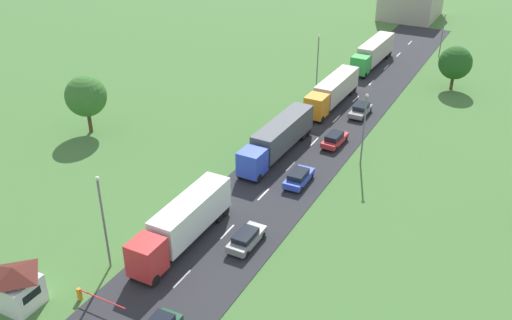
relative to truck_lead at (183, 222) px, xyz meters
name	(u,v)px	position (x,y,z in m)	size (l,w,h in m)	color
road	(260,198)	(2.53, 9.52, -2.18)	(10.00, 140.00, 0.06)	#2B2B30
lane_marking_centre	(246,213)	(2.53, 6.58, -2.14)	(0.16, 124.09, 0.01)	white
truck_lead	(183,222)	(0.00, 0.00, 0.00)	(2.51, 12.46, 3.78)	red
truck_second	(278,137)	(0.04, 18.73, -0.05)	(2.72, 14.17, 3.68)	blue
truck_third	(333,91)	(0.35, 34.96, -0.10)	(2.70, 13.51, 3.55)	orange
truck_fourth	(373,52)	(0.19, 53.32, 0.00)	(2.81, 13.91, 3.80)	green
car_second	(246,238)	(5.01, 2.13, -1.38)	(1.82, 4.38, 1.46)	gray
car_third	(299,177)	(4.79, 13.78, -1.36)	(1.96, 4.40, 1.50)	blue
car_fourth	(335,139)	(4.92, 23.78, -1.36)	(1.94, 4.44, 1.52)	red
car_fifth	(361,110)	(4.86, 33.40, -1.38)	(1.93, 4.41, 1.48)	gray
guard_booth	(17,286)	(-6.63, -12.17, -0.43)	(3.40, 3.25, 3.53)	white
barrier_gate	(87,296)	(-2.28, -9.67, -1.52)	(4.64, 0.28, 1.05)	orange
person_lead	(25,289)	(-6.72, -11.52, -1.25)	(0.38, 0.24, 1.81)	gray
lamppost_lead	(103,218)	(-3.65, -5.50, 2.57)	(0.36, 0.36, 8.59)	slate
lamppost_second	(364,126)	(9.03, 21.01, 2.38)	(0.36, 0.36, 8.23)	slate
lamppost_third	(318,59)	(-4.06, 40.09, 2.15)	(0.36, 0.36, 7.78)	slate
lamppost_fourth	(443,32)	(8.77, 62.73, 1.93)	(0.36, 0.36, 7.34)	slate
tree_oak	(455,63)	(13.46, 48.54, 1.75)	(4.67, 4.67, 6.30)	#513823
tree_maple	(86,96)	(-22.77, 13.38, 2.50)	(4.93, 4.93, 7.20)	#513823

